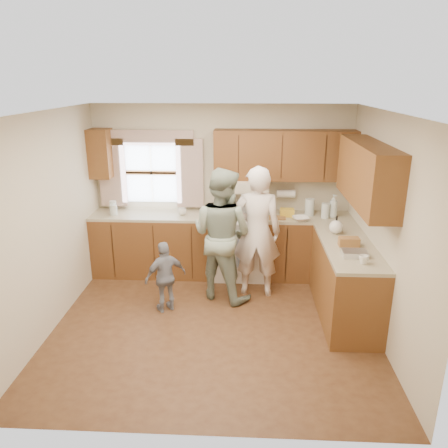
# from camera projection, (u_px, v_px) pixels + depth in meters

# --- Properties ---
(room) EXTENTS (3.80, 3.80, 3.80)m
(room) POSITION_uv_depth(u_px,v_px,m) (213.00, 227.00, 4.90)
(room) COLOR #452715
(room) RESTS_ON ground
(kitchen_fixtures) EXTENTS (3.80, 2.25, 2.15)m
(kitchen_fixtures) POSITION_uv_depth(u_px,v_px,m) (264.00, 231.00, 6.02)
(kitchen_fixtures) COLOR #4B2810
(kitchen_fixtures) RESTS_ON ground
(stove) EXTENTS (0.76, 0.67, 1.07)m
(stove) POSITION_uv_depth(u_px,v_px,m) (241.00, 246.00, 6.49)
(stove) COLOR silver
(stove) RESTS_ON ground
(woman_left) EXTENTS (0.67, 0.46, 1.79)m
(woman_left) POSITION_uv_depth(u_px,v_px,m) (257.00, 232.00, 5.79)
(woman_left) COLOR silver
(woman_left) RESTS_ON ground
(woman_right) EXTENTS (1.08, 1.01, 1.77)m
(woman_right) POSITION_uv_depth(u_px,v_px,m) (222.00, 235.00, 5.72)
(woman_right) COLOR #294636
(woman_right) RESTS_ON ground
(child) EXTENTS (0.58, 0.49, 0.93)m
(child) POSITION_uv_depth(u_px,v_px,m) (166.00, 277.00, 5.48)
(child) COLOR gray
(child) RESTS_ON ground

